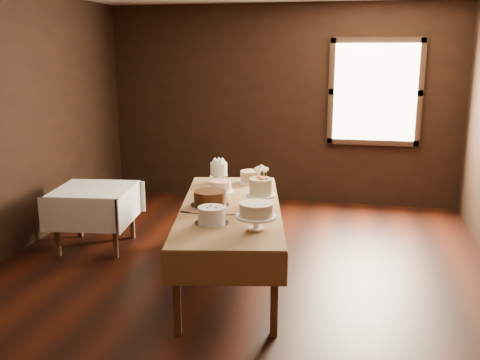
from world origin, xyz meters
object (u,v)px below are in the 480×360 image
cake_swirl (212,216)px  cake_server_a (234,215)px  cake_server_d (261,197)px  cake_flowers (261,194)px  cake_cream (256,217)px  cake_server_c (227,197)px  cake_server_b (259,219)px  cake_chocolate (210,199)px  cake_meringue (219,173)px  cake_lattice (221,187)px  display_table (230,211)px  cake_speckled (250,177)px  cake_server_e (197,214)px  flower_vase (261,193)px  side_table (94,195)px

cake_swirl → cake_server_a: 0.32m
cake_server_d → cake_server_a: bearing=-163.0°
cake_flowers → cake_swirl: 0.67m
cake_cream → cake_server_c: (-0.46, 0.93, -0.10)m
cake_server_b → cake_server_c: same height
cake_chocolate → cake_flowers: (0.48, 0.05, 0.06)m
cake_meringue → cake_flowers: bearing=-54.1°
cake_meringue → cake_lattice: (0.12, -0.38, -0.06)m
display_table → cake_speckled: size_ratio=8.90×
cake_server_a → cake_server_e: (-0.33, -0.04, 0.00)m
cake_server_c → cake_speckled: bearing=-12.9°
cake_flowers → cake_cream: (0.08, -0.66, -0.02)m
cake_chocolate → cake_swirl: bearing=-73.6°
cake_cream → cake_server_b: cake_cream is taller
cake_meringue → cake_server_a: cake_meringue is taller
cake_server_d → display_table: bearing=174.7°
cake_speckled → cake_server_b: (0.33, -1.31, -0.06)m
display_table → flower_vase: bearing=50.6°
display_table → cake_server_e: 0.40m
cake_server_c → cake_meringue: bearing=18.2°
cake_lattice → cake_server_c: 0.23m
cake_swirl → flower_vase: bearing=72.2°
side_table → cake_meringue: size_ratio=3.85×
display_table → cake_speckled: (0.01, 0.96, 0.12)m
cake_lattice → cake_swirl: cake_swirl is taller
cake_speckled → cake_meringue: bearing=-166.1°
display_table → cake_flowers: (0.29, 0.02, 0.18)m
cake_speckled → cake_swirl: bearing=-91.5°
cake_meringue → cake_flowers: cake_flowers is taller
cake_cream → cake_server_e: (-0.59, 0.31, -0.10)m
cake_swirl → cake_server_b: size_ratio=1.31×
cake_meringue → cake_swirl: (0.30, -1.44, -0.04)m
cake_speckled → cake_swirl: 1.52m
cake_meringue → cake_server_a: size_ratio=0.98×
cake_meringue → cake_chocolate: bearing=-81.0°
display_table → cake_server_d: size_ratio=10.31×
display_table → cake_server_d: cake_server_d is taller
cake_cream → cake_server_b: bearing=94.7°
cake_swirl → cake_flowers: bearing=61.3°
cake_lattice → cake_cream: (0.58, -1.13, 0.06)m
cake_swirl → flower_vase: 0.90m
cake_server_c → cake_server_d: (0.33, 0.04, 0.00)m
side_table → cake_flowers: 2.02m
cake_speckled → flower_vase: 0.70m
cake_flowers → cake_swirl: cake_flowers is taller
cake_chocolate → cake_server_e: size_ratio=1.71×
cake_meringue → cake_swirl: size_ratio=0.75×
side_table → cake_chocolate: cake_chocolate is taller
cake_speckled → cake_server_e: size_ratio=1.16×
cake_chocolate → flower_vase: cake_chocolate is taller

